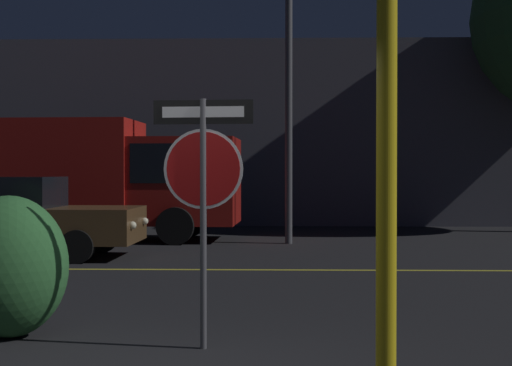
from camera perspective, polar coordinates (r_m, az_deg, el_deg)
name	(u,v)px	position (r m, az deg, el deg)	size (l,w,h in m)	color
road_center_stripe	(208,270)	(11.89, -3.83, -6.93)	(42.14, 0.12, 0.01)	gold
stop_sign	(203,170)	(6.53, -4.25, 1.02)	(0.92, 0.10, 2.29)	#4C4C51
yellow_pole_right	(386,155)	(4.74, 10.40, 2.18)	(0.13, 0.13, 3.46)	yellow
hedge_bush_2	(9,266)	(7.42, -19.18, -6.32)	(1.16, 0.96, 1.39)	#2D6633
passing_car_2	(13,218)	(14.26, -18.86, -2.65)	(4.82, 1.94, 1.53)	brown
delivery_truck	(107,175)	(17.33, -11.85, 0.67)	(6.45, 2.61, 2.84)	maroon
street_lamp	(289,23)	(16.42, 2.64, 12.69)	(0.50, 0.50, 7.39)	#4C4C51
building_backdrop	(187,136)	(23.53, -5.57, 3.75)	(37.48, 4.34, 5.59)	#4C4C56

